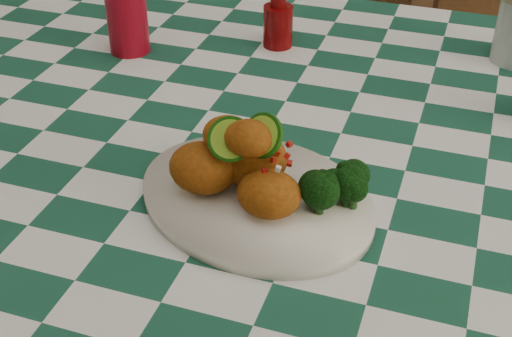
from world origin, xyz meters
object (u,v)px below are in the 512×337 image
(dining_table, at_px, (326,324))
(wooden_chair_left, at_px, (304,99))
(red_tumbler, at_px, (127,18))
(ketchup_bottle, at_px, (278,14))
(plate, at_px, (256,199))
(fried_chicken_pile, at_px, (252,158))

(dining_table, height_order, wooden_chair_left, wooden_chair_left)
(red_tumbler, bearing_deg, ketchup_bottle, 23.31)
(ketchup_bottle, bearing_deg, dining_table, -55.58)
(ketchup_bottle, bearing_deg, wooden_chair_left, 97.74)
(ketchup_bottle, bearing_deg, plate, -76.03)
(dining_table, xyz_separation_m, red_tumbler, (-0.41, 0.15, 0.45))
(plate, height_order, ketchup_bottle, ketchup_bottle)
(plate, relative_size, ketchup_bottle, 2.62)
(red_tumbler, bearing_deg, dining_table, -20.18)
(dining_table, bearing_deg, wooden_chair_left, 108.43)
(dining_table, relative_size, ketchup_bottle, 14.01)
(plate, distance_m, wooden_chair_left, 1.00)
(dining_table, height_order, red_tumbler, red_tumbler)
(fried_chicken_pile, distance_m, wooden_chair_left, 1.02)
(fried_chicken_pile, bearing_deg, wooden_chair_left, 100.57)
(plate, relative_size, wooden_chair_left, 0.36)
(dining_table, height_order, ketchup_bottle, ketchup_bottle)
(dining_table, bearing_deg, plate, -107.18)
(fried_chicken_pile, height_order, red_tumbler, red_tumbler)
(fried_chicken_pile, bearing_deg, red_tumbler, 134.61)
(wooden_chair_left, bearing_deg, red_tumbler, -98.57)
(plate, xyz_separation_m, red_tumbler, (-0.35, 0.35, 0.05))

